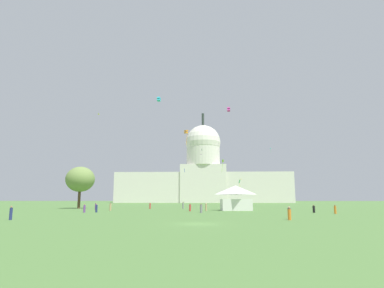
{
  "coord_description": "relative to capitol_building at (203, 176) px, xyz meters",
  "views": [
    {
      "loc": [
        0.92,
        -34.73,
        2.53
      ],
      "look_at": [
        -3.43,
        71.35,
        20.42
      ],
      "focal_mm": 30.59,
      "sensor_mm": 36.0,
      "label": 1
    }
  ],
  "objects": [
    {
      "name": "tree_west_far",
      "position": [
        -32.68,
        -139.61,
        -10.67
      ],
      "size": [
        10.64,
        10.42,
        11.27
      ],
      "color": "#4C3823",
      "rests_on": "ground_plane"
    },
    {
      "name": "person_black_near_tent",
      "position": [
        21.75,
        -164.65,
        -17.82
      ],
      "size": [
        0.62,
        0.62,
        1.47
      ],
      "rotation": [
        0.0,
        0.0,
        5.4
      ],
      "color": "black",
      "rests_on": "ground_plane"
    },
    {
      "name": "person_orange_edge_east",
      "position": [
        24.01,
        -169.0,
        -17.77
      ],
      "size": [
        0.52,
        0.52,
        1.57
      ],
      "rotation": [
        0.0,
        0.0,
        5.12
      ],
      "color": "orange",
      "rests_on": "ground_plane"
    },
    {
      "name": "person_navy_back_left",
      "position": [
        12.09,
        -185.1,
        -17.75
      ],
      "size": [
        0.53,
        0.53,
        1.61
      ],
      "rotation": [
        0.0,
        0.0,
        5.38
      ],
      "color": "navy",
      "rests_on": "ground_plane"
    },
    {
      "name": "person_tan_aisle_center",
      "position": [
        -19.23,
        -156.16,
        -17.72
      ],
      "size": [
        0.55,
        0.55,
        1.68
      ],
      "rotation": [
        0.0,
        0.0,
        5.1
      ],
      "color": "tan",
      "rests_on": "ground_plane"
    },
    {
      "name": "kite_cyan_mid",
      "position": [
        -11.75,
        -137.91,
        12.33
      ],
      "size": [
        1.09,
        1.15,
        1.26
      ],
      "rotation": [
        0.0,
        0.0,
        6.02
      ],
      "color": "#33BCDB"
    },
    {
      "name": "kite_orange_mid",
      "position": [
        -3.19,
        -148.72,
        0.38
      ],
      "size": [
        1.06,
        1.06,
        3.81
      ],
      "rotation": [
        0.0,
        0.0,
        5.56
      ],
      "color": "orange"
    },
    {
      "name": "kite_violet_mid",
      "position": [
        -0.91,
        -44.13,
        8.87
      ],
      "size": [
        1.38,
        0.88,
        0.14
      ],
      "rotation": [
        0.0,
        0.0,
        0.28
      ],
      "color": "purple"
    },
    {
      "name": "kite_lime_low",
      "position": [
        6.9,
        -126.35,
        -4.87
      ],
      "size": [
        0.71,
        0.67,
        4.1
      ],
      "rotation": [
        0.0,
        0.0,
        1.57
      ],
      "color": "#8CD133"
    },
    {
      "name": "kite_green_low",
      "position": [
        14.54,
        -101.73,
        -9.75
      ],
      "size": [
        0.73,
        0.83,
        4.13
      ],
      "rotation": [
        0.0,
        0.0,
        4.32
      ],
      "color": "green"
    },
    {
      "name": "event_tent",
      "position": [
        8.28,
        -152.95,
        -15.69
      ],
      "size": [
        7.14,
        6.63,
        5.53
      ],
      "rotation": [
        0.0,
        0.0,
        0.05
      ],
      "color": "white",
      "rests_on": "ground_plane"
    },
    {
      "name": "kite_blue_low",
      "position": [
        -6.35,
        -105.1,
        -5.35
      ],
      "size": [
        0.29,
        1.06,
        1.35
      ],
      "rotation": [
        0.0,
        0.0,
        0.95
      ],
      "color": "blue"
    },
    {
      "name": "person_red_front_left",
      "position": [
        -1.77,
        -157.85,
        -17.74
      ],
      "size": [
        0.5,
        0.5,
        1.61
      ],
      "rotation": [
        0.0,
        0.0,
        2.63
      ],
      "color": "red",
      "rests_on": "ground_plane"
    },
    {
      "name": "person_purple_lawn_far_left",
      "position": [
        -21.43,
        -165.73,
        -17.75
      ],
      "size": [
        0.53,
        0.53,
        1.6
      ],
      "rotation": [
        0.0,
        0.0,
        5.3
      ],
      "color": "#703D93",
      "rests_on": "ground_plane"
    },
    {
      "name": "person_orange_mid_center",
      "position": [
        11.73,
        -186.6,
        -17.78
      ],
      "size": [
        0.56,
        0.56,
        1.54
      ],
      "rotation": [
        0.0,
        0.0,
        2.21
      ],
      "color": "orange",
      "rests_on": "ground_plane"
    },
    {
      "name": "person_grey_back_right",
      "position": [
        -4.54,
        -139.02,
        -17.68
      ],
      "size": [
        0.5,
        0.5,
        1.74
      ],
      "rotation": [
        0.0,
        0.0,
        0.52
      ],
      "color": "gray",
      "rests_on": "ground_plane"
    },
    {
      "name": "ground_plane",
      "position": [
        0.59,
        -193.08,
        -18.48
      ],
      "size": [
        800.0,
        800.0,
        0.0
      ],
      "primitive_type": "plane",
      "color": "#4C7538"
    },
    {
      "name": "kite_gold_low",
      "position": [
        22.44,
        -35.52,
        -4.74
      ],
      "size": [
        1.67,
        1.44,
        0.32
      ],
      "rotation": [
        0.0,
        0.0,
        2.56
      ],
      "color": "gold"
    },
    {
      "name": "person_tan_near_tree_west",
      "position": [
        1.6,
        -156.75,
        -17.69
      ],
      "size": [
        0.39,
        0.39,
        1.7
      ],
      "rotation": [
        0.0,
        0.0,
        0.11
      ],
      "color": "tan",
      "rests_on": "ground_plane"
    },
    {
      "name": "kite_yellow_mid",
      "position": [
        -36.17,
        -117.94,
        13.06
      ],
      "size": [
        0.77,
        1.72,
        0.26
      ],
      "rotation": [
        0.0,
        0.0,
        4.85
      ],
      "color": "yellow"
    },
    {
      "name": "person_red_edge_west",
      "position": [
        -12.89,
        -142.21,
        -17.71
      ],
      "size": [
        0.48,
        0.48,
        1.67
      ],
      "rotation": [
        0.0,
        0.0,
        2.39
      ],
      "color": "red",
      "rests_on": "ground_plane"
    },
    {
      "name": "person_grey_back_center",
      "position": [
        0.66,
        -166.44,
        -17.71
      ],
      "size": [
        0.44,
        0.44,
        1.7
      ],
      "rotation": [
        0.0,
        0.0,
        0.04
      ],
      "color": "gray",
      "rests_on": "ground_plane"
    },
    {
      "name": "kite_turquoise_mid",
      "position": [
        39.35,
        -37.64,
        12.66
      ],
      "size": [
        1.17,
        1.1,
        2.15
      ],
      "rotation": [
        0.0,
        0.0,
        3.83
      ],
      "color": "teal"
    },
    {
      "name": "capitol_building",
      "position": [
        0.0,
        0.0,
        0.0
      ],
      "size": [
        120.13,
        24.51,
        63.08
      ],
      "color": "silver",
      "rests_on": "ground_plane"
    },
    {
      "name": "person_navy_front_center",
      "position": [
        -22.36,
        -187.89,
        -17.69
      ],
      "size": [
        0.47,
        0.47,
        1.7
      ],
      "rotation": [
        0.0,
        0.0,
        4.24
      ],
      "color": "navy",
      "rests_on": "ground_plane"
    },
    {
      "name": "person_navy_near_tree_east",
      "position": [
        -19.35,
        -165.04,
        -17.73
      ],
      "size": [
        0.39,
        0.39,
        1.64
      ],
      "rotation": [
        0.0,
        0.0,
        3.11
      ],
      "color": "navy",
      "rests_on": "ground_plane"
    },
    {
      "name": "kite_white_mid",
      "position": [
        -0.66,
        -23.63,
        14.84
      ],
      "size": [
        0.71,
        0.94,
        1.37
      ],
      "rotation": [
        0.0,
        0.0,
        4.64
      ],
      "color": "white"
    },
    {
      "name": "person_purple_lawn_far_right",
      "position": [
        -24.83,
        -149.17,
        -17.75
      ],
      "size": [
        0.39,
        0.39,
        1.61
      ],
      "rotation": [
        0.0,
        0.0,
        1.51
      ],
      "color": "#703D93",
      "rests_on": "ground_plane"
    },
    {
      "name": "kite_magenta_high",
      "position": [
        10.32,
        -109.59,
        16.94
      ],
      "size": [
        1.15,
        1.24,
        1.53
      ],
      "rotation": [
        0.0,
        0.0,
        6.18
      ],
      "color": "#D1339E"
    }
  ]
}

